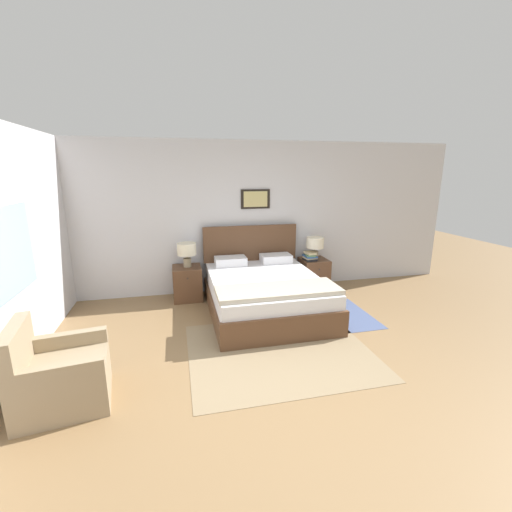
{
  "coord_description": "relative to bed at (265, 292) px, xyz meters",
  "views": [
    {
      "loc": [
        -1.12,
        -2.73,
        2.1
      ],
      "look_at": [
        -0.07,
        1.71,
        0.96
      ],
      "focal_mm": 24.0,
      "sensor_mm": 36.0,
      "label": 1
    }
  ],
  "objects": [
    {
      "name": "book_paperback_top",
      "position": [
        1.02,
        0.75,
        0.38
      ],
      "size": [
        0.17,
        0.23,
        0.04
      ],
      "rotation": [
        0.0,
        0.0,
        0.11
      ],
      "color": "beige",
      "rests_on": "book_slim_near_top"
    },
    {
      "name": "table_lamp_near_window",
      "position": [
        -1.11,
        0.81,
        0.53
      ],
      "size": [
        0.31,
        0.31,
        0.4
      ],
      "color": "gray",
      "rests_on": "nightstand_near_window"
    },
    {
      "name": "book_novel_upper",
      "position": [
        1.02,
        0.75,
        0.32
      ],
      "size": [
        0.21,
        0.27,
        0.03
      ],
      "rotation": [
        0.0,
        0.0,
        0.04
      ],
      "color": "#335693",
      "rests_on": "book_hardcover_middle"
    },
    {
      "name": "nightstand_near_window",
      "position": [
        -1.13,
        0.8,
        -0.03
      ],
      "size": [
        0.46,
        0.51,
        0.56
      ],
      "color": "brown",
      "rests_on": "ground_plane"
    },
    {
      "name": "bed",
      "position": [
        0.0,
        0.0,
        0.0
      ],
      "size": [
        1.66,
        2.12,
        1.17
      ],
      "color": "brown",
      "rests_on": "ground_plane"
    },
    {
      "name": "table_lamp_by_door",
      "position": [
        1.13,
        0.81,
        0.53
      ],
      "size": [
        0.31,
        0.31,
        0.4
      ],
      "color": "gray",
      "rests_on": "nightstand_by_door"
    },
    {
      "name": "area_rug_bedside",
      "position": [
        1.09,
        -0.4,
        -0.3
      ],
      "size": [
        0.81,
        1.16,
        0.01
      ],
      "color": "#47567F",
      "rests_on": "ground_plane"
    },
    {
      "name": "nightstand_by_door",
      "position": [
        1.13,
        0.8,
        -0.03
      ],
      "size": [
        0.46,
        0.51,
        0.56
      ],
      "color": "brown",
      "rests_on": "ground_plane"
    },
    {
      "name": "wall_back",
      "position": [
        -0.13,
        1.12,
        1.0
      ],
      "size": [
        7.98,
        0.09,
        2.6
      ],
      "color": "silver",
      "rests_on": "ground_plane"
    },
    {
      "name": "wall_left",
      "position": [
        -2.95,
        -0.48,
        1.0
      ],
      "size": [
        0.08,
        5.5,
        2.6
      ],
      "color": "silver",
      "rests_on": "ground_plane"
    },
    {
      "name": "ground_plane",
      "position": [
        -0.13,
        -2.01,
        -0.3
      ],
      "size": [
        16.0,
        16.0,
        0.0
      ],
      "primitive_type": "plane",
      "color": "olive"
    },
    {
      "name": "book_thick_bottom",
      "position": [
        1.02,
        0.75,
        0.27
      ],
      "size": [
        0.21,
        0.26,
        0.03
      ],
      "rotation": [
        0.0,
        0.0,
        0.09
      ],
      "color": "#232328",
      "rests_on": "nightstand_by_door"
    },
    {
      "name": "book_slim_near_top",
      "position": [
        1.02,
        0.75,
        0.35
      ],
      "size": [
        0.21,
        0.28,
        0.03
      ],
      "rotation": [
        0.0,
        0.0,
        -0.19
      ],
      "color": "#4C7551",
      "rests_on": "book_novel_upper"
    },
    {
      "name": "armchair",
      "position": [
        -2.37,
        -1.65,
        -0.03
      ],
      "size": [
        0.85,
        0.81,
        0.81
      ],
      "rotation": [
        0.0,
        0.0,
        -1.43
      ],
      "color": "#998466",
      "rests_on": "ground_plane"
    },
    {
      "name": "area_rug_main",
      "position": [
        -0.13,
        -1.2,
        -0.3
      ],
      "size": [
        2.13,
        1.83,
        0.01
      ],
      "color": "#897556",
      "rests_on": "ground_plane"
    },
    {
      "name": "book_hardcover_middle",
      "position": [
        1.02,
        0.75,
        0.3
      ],
      "size": [
        0.22,
        0.23,
        0.03
      ],
      "rotation": [
        0.0,
        0.0,
        0.14
      ],
      "color": "beige",
      "rests_on": "book_thick_bottom"
    }
  ]
}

